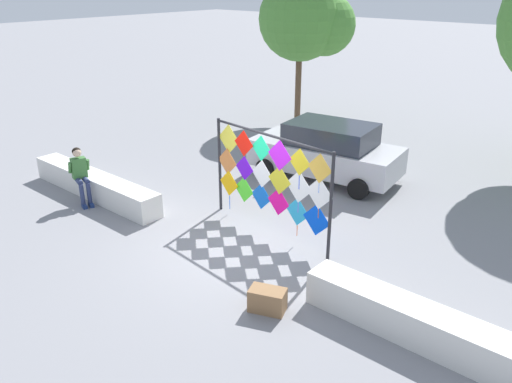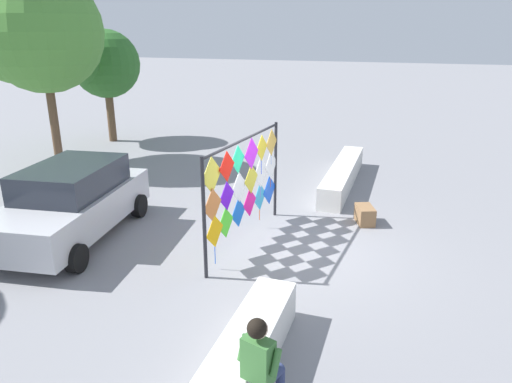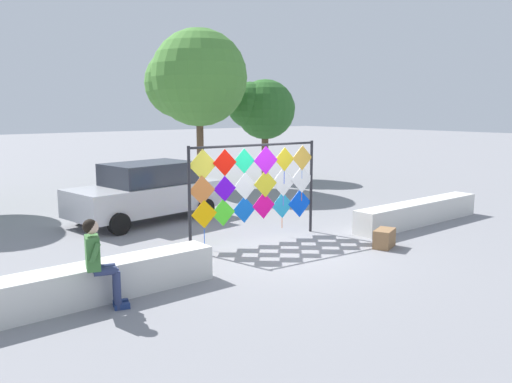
{
  "view_description": "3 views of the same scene",
  "coord_description": "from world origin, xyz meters",
  "px_view_note": "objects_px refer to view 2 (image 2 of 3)",
  "views": [
    {
      "loc": [
        6.7,
        -7.1,
        5.39
      ],
      "look_at": [
        0.39,
        0.24,
        1.33
      ],
      "focal_mm": 36.24,
      "sensor_mm": 36.0,
      "label": 1
    },
    {
      "loc": [
        -8.72,
        -2.1,
        4.39
      ],
      "look_at": [
        -0.11,
        0.76,
        1.25
      ],
      "focal_mm": 33.16,
      "sensor_mm": 36.0,
      "label": 2
    },
    {
      "loc": [
        -7.59,
        -8.34,
        3.11
      ],
      "look_at": [
        -0.38,
        0.46,
        1.3
      ],
      "focal_mm": 36.69,
      "sensor_mm": 36.0,
      "label": 3
    }
  ],
  "objects_px": {
    "seated_vendor": "(263,361)",
    "tree_far_right": "(33,31)",
    "parked_car": "(72,202)",
    "kite_display_rack": "(245,180)",
    "tree_broadleaf": "(103,63)",
    "cardboard_box_large": "(365,215)"
  },
  "relations": [
    {
      "from": "seated_vendor",
      "to": "tree_far_right",
      "type": "relative_size",
      "value": 0.24
    },
    {
      "from": "cardboard_box_large",
      "to": "tree_broadleaf",
      "type": "height_order",
      "value": "tree_broadleaf"
    },
    {
      "from": "seated_vendor",
      "to": "tree_broadleaf",
      "type": "height_order",
      "value": "tree_broadleaf"
    },
    {
      "from": "kite_display_rack",
      "to": "parked_car",
      "type": "xyz_separation_m",
      "value": [
        -0.94,
        3.68,
        -0.58
      ]
    },
    {
      "from": "kite_display_rack",
      "to": "tree_broadleaf",
      "type": "height_order",
      "value": "tree_broadleaf"
    },
    {
      "from": "kite_display_rack",
      "to": "cardboard_box_large",
      "type": "height_order",
      "value": "kite_display_rack"
    },
    {
      "from": "seated_vendor",
      "to": "tree_broadleaf",
      "type": "bearing_deg",
      "value": 40.87
    },
    {
      "from": "seated_vendor",
      "to": "parked_car",
      "type": "xyz_separation_m",
      "value": [
        3.69,
        5.53,
        -0.03
      ]
    },
    {
      "from": "kite_display_rack",
      "to": "parked_car",
      "type": "relative_size",
      "value": 0.79
    },
    {
      "from": "seated_vendor",
      "to": "parked_car",
      "type": "distance_m",
      "value": 6.64
    },
    {
      "from": "cardboard_box_large",
      "to": "tree_far_right",
      "type": "height_order",
      "value": "tree_far_right"
    },
    {
      "from": "seated_vendor",
      "to": "tree_far_right",
      "type": "distance_m",
      "value": 13.56
    },
    {
      "from": "parked_car",
      "to": "tree_broadleaf",
      "type": "relative_size",
      "value": 1.0
    },
    {
      "from": "seated_vendor",
      "to": "tree_broadleaf",
      "type": "xyz_separation_m",
      "value": [
        11.96,
        10.35,
        2.27
      ]
    },
    {
      "from": "parked_car",
      "to": "kite_display_rack",
      "type": "bearing_deg",
      "value": -75.59
    },
    {
      "from": "kite_display_rack",
      "to": "tree_far_right",
      "type": "relative_size",
      "value": 0.56
    },
    {
      "from": "seated_vendor",
      "to": "parked_car",
      "type": "bearing_deg",
      "value": 56.31
    },
    {
      "from": "parked_car",
      "to": "tree_far_right",
      "type": "bearing_deg",
      "value": 44.82
    },
    {
      "from": "seated_vendor",
      "to": "cardboard_box_large",
      "type": "height_order",
      "value": "seated_vendor"
    },
    {
      "from": "cardboard_box_large",
      "to": "tree_far_right",
      "type": "bearing_deg",
      "value": 80.2
    },
    {
      "from": "kite_display_rack",
      "to": "tree_broadleaf",
      "type": "relative_size",
      "value": 0.79
    },
    {
      "from": "tree_far_right",
      "to": "tree_broadleaf",
      "type": "xyz_separation_m",
      "value": [
        3.64,
        0.21,
        -1.18
      ]
    }
  ]
}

